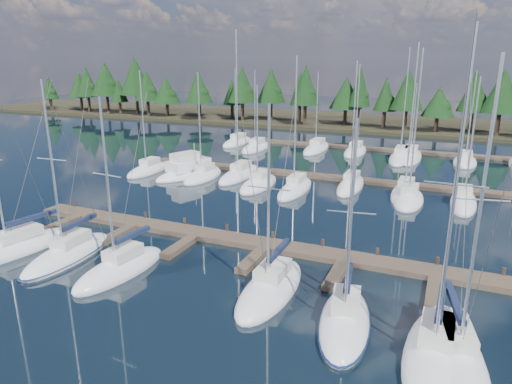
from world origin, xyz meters
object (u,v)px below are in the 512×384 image
at_px(front_sailboat_1, 69,254).
at_px(front_sailboat_6, 456,355).
at_px(main_dock, 265,248).
at_px(front_sailboat_4, 345,321).
at_px(front_sailboat_0, 15,249).
at_px(front_sailboat_5, 434,353).
at_px(front_sailboat_3, 271,288).
at_px(motor_yacht_left, 189,171).
at_px(front_sailboat_2, 121,268).

bearing_deg(front_sailboat_1, front_sailboat_6, -3.51).
height_order(main_dock, front_sailboat_1, front_sailboat_1).
bearing_deg(front_sailboat_6, front_sailboat_4, 171.88).
xyz_separation_m(front_sailboat_0, front_sailboat_5, (29.23, -1.05, 0.02)).
xyz_separation_m(main_dock, front_sailboat_6, (13.25, -8.40, 0.10)).
bearing_deg(front_sailboat_0, front_sailboat_1, 10.48).
distance_m(front_sailboat_0, front_sailboat_5, 29.25).
relative_size(front_sailboat_3, front_sailboat_6, 0.83).
relative_size(front_sailboat_1, front_sailboat_6, 0.90).
bearing_deg(front_sailboat_6, front_sailboat_5, -163.19).
distance_m(main_dock, front_sailboat_4, 10.86).
xyz_separation_m(front_sailboat_6, motor_yacht_left, (-30.38, 25.68, 0.22)).
distance_m(front_sailboat_2, front_sailboat_5, 19.89).
bearing_deg(front_sailboat_5, front_sailboat_1, 175.69).
relative_size(front_sailboat_4, front_sailboat_6, 0.81).
relative_size(front_sailboat_0, front_sailboat_2, 1.06).
xyz_separation_m(front_sailboat_4, motor_yacht_left, (-24.87, 24.89, 0.25)).
bearing_deg(front_sailboat_5, front_sailboat_0, 177.94).
height_order(front_sailboat_3, front_sailboat_6, front_sailboat_6).
xyz_separation_m(front_sailboat_2, front_sailboat_3, (10.26, 1.46, -0.01)).
relative_size(front_sailboat_1, front_sailboat_3, 1.09).
xyz_separation_m(main_dock, front_sailboat_5, (12.30, -8.69, 0.10)).
height_order(main_dock, front_sailboat_0, front_sailboat_0).
distance_m(front_sailboat_3, front_sailboat_5, 10.01).
xyz_separation_m(front_sailboat_0, front_sailboat_2, (9.40, 0.42, 0.01)).
xyz_separation_m(front_sailboat_3, front_sailboat_4, (5.02, -1.86, 0.00)).
bearing_deg(front_sailboat_1, motor_yacht_left, 100.84).
distance_m(front_sailboat_0, front_sailboat_1, 4.49).
bearing_deg(front_sailboat_5, main_dock, 144.76).
height_order(front_sailboat_2, front_sailboat_4, front_sailboat_2).
distance_m(front_sailboat_3, front_sailboat_4, 5.35).
distance_m(front_sailboat_0, front_sailboat_4, 24.68).
bearing_deg(front_sailboat_4, front_sailboat_2, 178.49).
height_order(front_sailboat_0, front_sailboat_5, front_sailboat_5).
bearing_deg(motor_yacht_left, front_sailboat_3, -49.24).
distance_m(front_sailboat_0, front_sailboat_3, 19.75).
xyz_separation_m(front_sailboat_0, front_sailboat_1, (4.42, 0.82, 0.00)).
bearing_deg(front_sailboat_4, front_sailboat_0, -179.95).
xyz_separation_m(front_sailboat_3, front_sailboat_5, (9.57, -2.93, 0.03)).
height_order(front_sailboat_2, motor_yacht_left, front_sailboat_2).
distance_m(front_sailboat_3, front_sailboat_6, 10.85).
height_order(front_sailboat_6, motor_yacht_left, front_sailboat_6).
relative_size(front_sailboat_2, front_sailboat_6, 0.84).
relative_size(main_dock, front_sailboat_3, 3.57).
height_order(front_sailboat_1, front_sailboat_2, front_sailboat_1).
bearing_deg(motor_yacht_left, main_dock, -45.25).
bearing_deg(front_sailboat_6, front_sailboat_2, 176.73).
distance_m(main_dock, front_sailboat_1, 14.25).
bearing_deg(front_sailboat_6, front_sailboat_0, 178.55).
bearing_deg(front_sailboat_0, front_sailboat_6, -1.45).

